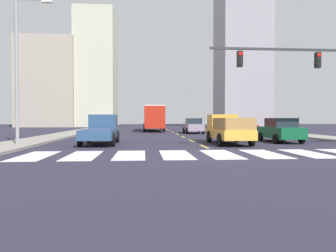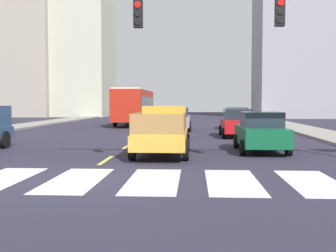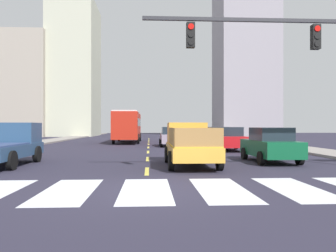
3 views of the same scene
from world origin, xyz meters
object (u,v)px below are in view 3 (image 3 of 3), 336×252
(sedan_mid, at_px, (229,139))
(city_bus, at_px, (128,125))
(pickup_stakebed, at_px, (190,145))
(sedan_near_right, at_px, (218,136))
(sedan_near_left, at_px, (270,145))
(pickup_dark, at_px, (8,145))
(sedan_far, at_px, (171,137))

(sedan_mid, bearing_deg, city_bus, 123.10)
(pickup_stakebed, height_order, sedan_mid, pickup_stakebed)
(sedan_near_right, height_order, sedan_near_left, same)
(pickup_dark, relative_size, sedan_far, 1.18)
(city_bus, height_order, sedan_near_left, city_bus)
(sedan_near_right, bearing_deg, pickup_dark, -128.42)
(sedan_mid, xyz_separation_m, sedan_near_right, (0.67, 7.25, 0.00))
(pickup_dark, bearing_deg, sedan_far, 58.78)
(sedan_mid, xyz_separation_m, sedan_far, (-3.87, 5.54, 0.00))
(pickup_dark, bearing_deg, city_bus, 78.93)
(pickup_dark, bearing_deg, sedan_near_right, 50.32)
(pickup_stakebed, relative_size, city_bus, 0.48)
(city_bus, bearing_deg, sedan_near_right, -32.67)
(pickup_dark, distance_m, sedan_near_left, 12.54)
(pickup_dark, relative_size, sedan_near_right, 1.18)
(pickup_stakebed, height_order, sedan_near_right, pickup_stakebed)
(pickup_dark, height_order, sedan_near_left, pickup_dark)
(pickup_dark, xyz_separation_m, city_bus, (4.17, 21.21, 1.03))
(sedan_near_left, height_order, sedan_far, same)
(sedan_mid, bearing_deg, pickup_stakebed, -112.96)
(pickup_stakebed, bearing_deg, sedan_near_right, 76.80)
(sedan_near_left, xyz_separation_m, sedan_far, (-4.08, 13.46, 0.00))
(pickup_stakebed, xyz_separation_m, sedan_near_right, (4.59, 16.19, -0.08))
(city_bus, distance_m, sedan_far, 8.54)
(pickup_dark, relative_size, sedan_mid, 1.18)
(sedan_mid, bearing_deg, sedan_far, 125.64)
(sedan_near_left, distance_m, sedan_far, 14.07)
(sedan_far, bearing_deg, pickup_dark, -120.67)
(sedan_near_left, bearing_deg, pickup_dark, -176.28)
(pickup_stakebed, relative_size, sedan_far, 1.18)
(pickup_dark, xyz_separation_m, sedan_far, (8.45, 13.90, -0.06))
(sedan_near_right, relative_size, sedan_near_left, 1.00)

